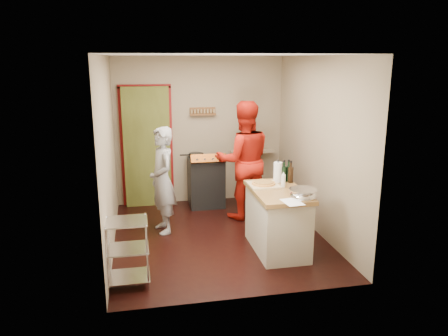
{
  "coord_description": "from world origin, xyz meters",
  "views": [
    {
      "loc": [
        -1.1,
        -5.92,
        2.55
      ],
      "look_at": [
        0.09,
        0.0,
        1.04
      ],
      "focal_mm": 35.0,
      "sensor_mm": 36.0,
      "label": 1
    }
  ],
  "objects_px": {
    "island": "(278,218)",
    "person_red": "(244,160)",
    "wire_shelving": "(127,250)",
    "stove": "(206,181)",
    "person_stripe": "(162,180)"
  },
  "relations": [
    {
      "from": "island",
      "to": "stove",
      "type": "bearing_deg",
      "value": 107.83
    },
    {
      "from": "person_stripe",
      "to": "wire_shelving",
      "type": "bearing_deg",
      "value": -31.4
    },
    {
      "from": "island",
      "to": "person_red",
      "type": "distance_m",
      "value": 1.45
    },
    {
      "from": "island",
      "to": "person_red",
      "type": "xyz_separation_m",
      "value": [
        -0.14,
        1.36,
        0.5
      ]
    },
    {
      "from": "stove",
      "to": "person_stripe",
      "type": "distance_m",
      "value": 1.38
    },
    {
      "from": "stove",
      "to": "wire_shelving",
      "type": "bearing_deg",
      "value": -116.85
    },
    {
      "from": "stove",
      "to": "island",
      "type": "height_order",
      "value": "island"
    },
    {
      "from": "wire_shelving",
      "to": "island",
      "type": "xyz_separation_m",
      "value": [
        1.98,
        0.58,
        0.02
      ]
    },
    {
      "from": "stove",
      "to": "person_red",
      "type": "bearing_deg",
      "value": -53.28
    },
    {
      "from": "wire_shelving",
      "to": "person_stripe",
      "type": "xyz_separation_m",
      "value": [
        0.51,
        1.57,
        0.36
      ]
    },
    {
      "from": "stove",
      "to": "island",
      "type": "relative_size",
      "value": 0.8
    },
    {
      "from": "person_stripe",
      "to": "island",
      "type": "bearing_deg",
      "value": 42.9
    },
    {
      "from": "wire_shelving",
      "to": "person_red",
      "type": "distance_m",
      "value": 2.72
    },
    {
      "from": "wire_shelving",
      "to": "person_red",
      "type": "xyz_separation_m",
      "value": [
        1.84,
        1.94,
        0.52
      ]
    },
    {
      "from": "person_red",
      "to": "island",
      "type": "bearing_deg",
      "value": 97.35
    }
  ]
}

